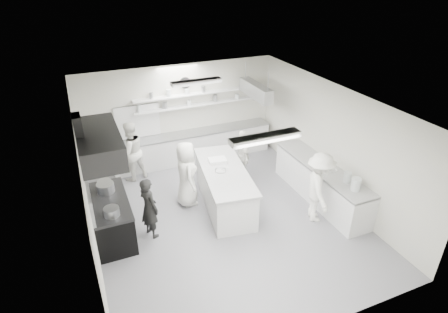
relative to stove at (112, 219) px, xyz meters
name	(u,v)px	position (x,y,z in m)	size (l,w,h in m)	color
floor	(224,218)	(2.60, -0.40, -0.46)	(6.00, 7.00, 0.02)	gray
ceiling	(224,101)	(2.60, -0.40, 2.56)	(6.00, 7.00, 0.02)	silver
wall_back	(180,113)	(2.60, 3.10, 1.05)	(6.00, 0.04, 3.00)	beige
wall_front	(314,268)	(2.60, -3.90, 1.05)	(6.00, 0.04, 3.00)	beige
wall_left	(87,193)	(-0.40, -0.40, 1.05)	(0.04, 7.00, 3.00)	beige
wall_right	(332,142)	(5.60, -0.40, 1.05)	(0.04, 7.00, 3.00)	beige
stove	(112,219)	(0.00, 0.00, 0.00)	(0.80, 1.80, 0.90)	black
exhaust_hood	(98,143)	(0.00, 0.00, 1.90)	(0.85, 2.00, 0.50)	#262627
back_counter	(194,146)	(2.90, 2.80, 0.01)	(5.00, 0.60, 0.92)	silver
shelf_lower	(203,104)	(3.30, 2.97, 1.30)	(4.20, 0.26, 0.04)	silver
shelf_upper	(202,93)	(3.30, 2.97, 1.65)	(4.20, 0.26, 0.04)	silver
pass_through_window	(138,121)	(1.30, 3.08, 1.00)	(1.30, 0.04, 1.00)	black
wall_clock	(185,83)	(2.80, 3.06, 2.00)	(0.32, 0.32, 0.05)	white
right_counter	(321,183)	(5.25, -0.60, 0.02)	(0.74, 3.30, 0.94)	silver
pot_rack	(256,90)	(4.60, 2.00, 1.85)	(0.30, 1.60, 0.40)	#A0A1A6
light_fixture_front	(265,138)	(2.60, -2.20, 2.49)	(1.30, 0.25, 0.10)	silver
light_fixture_rear	(196,82)	(2.60, 1.40, 2.49)	(1.30, 0.25, 0.10)	silver
prep_island	(224,188)	(2.83, 0.15, 0.03)	(0.98, 2.63, 0.97)	silver
stove_pot	(106,189)	(0.00, 0.36, 0.59)	(0.39, 0.39, 0.27)	#A0A1A6
cook_stove	(149,208)	(0.81, -0.33, 0.29)	(0.54, 0.36, 1.49)	black
cook_back	(131,151)	(0.90, 2.36, 0.43)	(0.85, 0.66, 1.76)	white
cook_island_left	(186,174)	(1.98, 0.58, 0.41)	(0.84, 0.55, 1.73)	white
cook_island_right	(243,155)	(3.81, 1.13, 0.31)	(0.89, 0.37, 1.52)	white
cook_right	(319,188)	(4.64, -1.29, 0.44)	(1.15, 0.66, 1.78)	white
bowl_island_a	(221,171)	(2.73, 0.14, 0.55)	(0.28, 0.28, 0.07)	#A0A1A6
bowl_island_b	(225,169)	(2.86, 0.20, 0.55)	(0.20, 0.20, 0.06)	silver
bowl_right	(332,170)	(5.33, -0.85, 0.52)	(0.25, 0.25, 0.06)	silver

